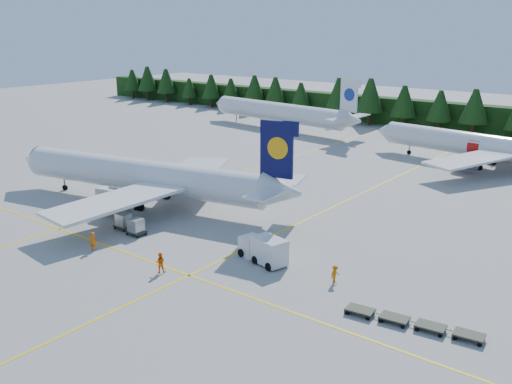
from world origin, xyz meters
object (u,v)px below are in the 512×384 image
Objects in this scene: airstairs at (112,191)px; service_truck at (263,249)px; airliner_navy at (136,175)px; airliner_red at (474,145)px.

airstairs reaches higher than service_truck.
airstairs is 29.39m from service_truck.
airliner_navy is at bearing -178.54° from service_truck.
airliner_navy is 54.20m from airliner_red.
airliner_navy is 1.07× the size of airliner_red.
service_truck is at bearing -23.62° from airliner_navy.
airliner_red reaches higher than airstairs.
airstairs is 0.91× the size of service_truck.
airliner_navy is at bearing 0.43° from airstairs.
airliner_red is at bearing 48.67° from airliner_navy.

